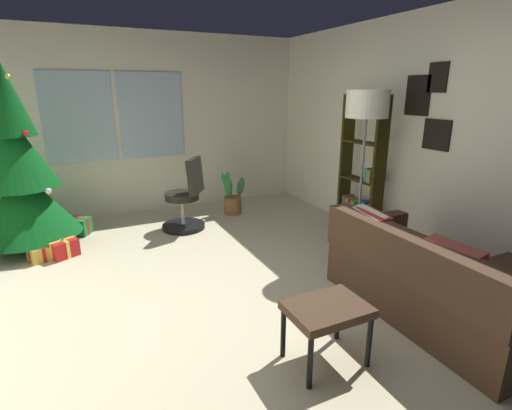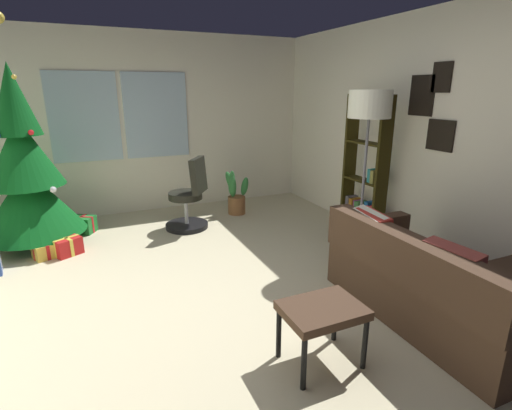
% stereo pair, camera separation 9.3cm
% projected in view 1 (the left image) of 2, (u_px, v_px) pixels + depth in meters
% --- Properties ---
extents(ground_plane, '(4.82, 6.06, 0.10)m').
position_uv_depth(ground_plane, '(219.00, 310.00, 3.32)').
color(ground_plane, beige).
extents(wall_back_with_windows, '(4.82, 0.12, 2.57)m').
position_uv_depth(wall_back_with_windows, '(141.00, 124.00, 5.58)').
color(wall_back_with_windows, silver).
rests_on(wall_back_with_windows, ground_plane).
extents(wall_right_with_frames, '(0.12, 6.06, 2.57)m').
position_uv_depth(wall_right_with_frames, '(440.00, 139.00, 3.95)').
color(wall_right_with_frames, silver).
rests_on(wall_right_with_frames, ground_plane).
extents(couch, '(1.52, 1.75, 0.78)m').
position_uv_depth(couch, '(452.00, 285.00, 3.08)').
color(couch, '#442F20').
rests_on(couch, ground_plane).
extents(footstool, '(0.52, 0.39, 0.43)m').
position_uv_depth(footstool, '(327.00, 313.00, 2.52)').
color(footstool, '#442F20').
rests_on(footstool, ground_plane).
extents(holiday_tree, '(1.13, 1.13, 2.54)m').
position_uv_depth(holiday_tree, '(20.00, 177.00, 4.28)').
color(holiday_tree, '#4C331E').
rests_on(holiday_tree, ground_plane).
extents(gift_box_red, '(0.34, 0.31, 0.20)m').
position_uv_depth(gift_box_red, '(63.00, 248.00, 4.24)').
color(gift_box_red, red).
rests_on(gift_box_red, ground_plane).
extents(gift_box_green, '(0.36, 0.34, 0.22)m').
position_uv_depth(gift_box_green, '(78.00, 226.00, 4.90)').
color(gift_box_green, '#1E722D').
rests_on(gift_box_green, ground_plane).
extents(gift_box_gold, '(0.29, 0.27, 0.17)m').
position_uv_depth(gift_box_gold, '(41.00, 253.00, 4.15)').
color(gift_box_gold, gold).
rests_on(gift_box_gold, ground_plane).
extents(office_chair, '(0.60, 0.58, 0.95)m').
position_uv_depth(office_chair, '(186.00, 202.00, 5.02)').
color(office_chair, black).
rests_on(office_chair, ground_plane).
extents(bookshelf, '(0.18, 0.64, 1.73)m').
position_uv_depth(bookshelf, '(361.00, 177.00, 4.72)').
color(bookshelf, '#2F280B').
rests_on(bookshelf, ground_plane).
extents(floor_lamp, '(0.43, 0.43, 1.78)m').
position_uv_depth(floor_lamp, '(367.00, 113.00, 3.94)').
color(floor_lamp, slate).
rests_on(floor_lamp, ground_plane).
extents(potted_plant, '(0.40, 0.30, 0.67)m').
position_uv_depth(potted_plant, '(232.00, 196.00, 5.68)').
color(potted_plant, brown).
rests_on(potted_plant, ground_plane).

